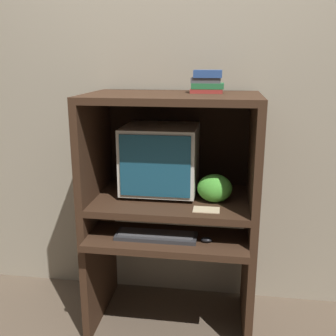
{
  "coord_description": "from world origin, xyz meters",
  "views": [
    {
      "loc": [
        0.28,
        -1.76,
        1.5
      ],
      "look_at": [
        -0.02,
        0.28,
        0.94
      ],
      "focal_mm": 42.0,
      "sensor_mm": 36.0,
      "label": 1
    }
  ],
  "objects_px": {
    "crt_monitor": "(161,159)",
    "mouse": "(206,240)",
    "book_stack": "(207,82)",
    "keyboard": "(156,236)",
    "snack_bag": "(215,188)"
  },
  "relations": [
    {
      "from": "mouse",
      "to": "book_stack",
      "type": "xyz_separation_m",
      "value": [
        -0.03,
        0.29,
        0.76
      ]
    },
    {
      "from": "snack_bag",
      "to": "book_stack",
      "type": "relative_size",
      "value": 1.06
    },
    {
      "from": "keyboard",
      "to": "book_stack",
      "type": "bearing_deg",
      "value": 51.03
    },
    {
      "from": "book_stack",
      "to": "mouse",
      "type": "bearing_deg",
      "value": -83.91
    },
    {
      "from": "mouse",
      "to": "snack_bag",
      "type": "height_order",
      "value": "snack_bag"
    },
    {
      "from": "mouse",
      "to": "snack_bag",
      "type": "distance_m",
      "value": 0.28
    },
    {
      "from": "crt_monitor",
      "to": "mouse",
      "type": "distance_m",
      "value": 0.53
    },
    {
      "from": "book_stack",
      "to": "crt_monitor",
      "type": "bearing_deg",
      "value": -178.43
    },
    {
      "from": "crt_monitor",
      "to": "snack_bag",
      "type": "relative_size",
      "value": 2.22
    },
    {
      "from": "crt_monitor",
      "to": "mouse",
      "type": "relative_size",
      "value": 7.11
    },
    {
      "from": "crt_monitor",
      "to": "mouse",
      "type": "height_order",
      "value": "crt_monitor"
    },
    {
      "from": "keyboard",
      "to": "snack_bag",
      "type": "relative_size",
      "value": 2.28
    },
    {
      "from": "keyboard",
      "to": "mouse",
      "type": "xyz_separation_m",
      "value": [
        0.26,
        -0.01,
        0.0
      ]
    },
    {
      "from": "crt_monitor",
      "to": "snack_bag",
      "type": "bearing_deg",
      "value": -19.93
    },
    {
      "from": "crt_monitor",
      "to": "book_stack",
      "type": "distance_m",
      "value": 0.49
    }
  ]
}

